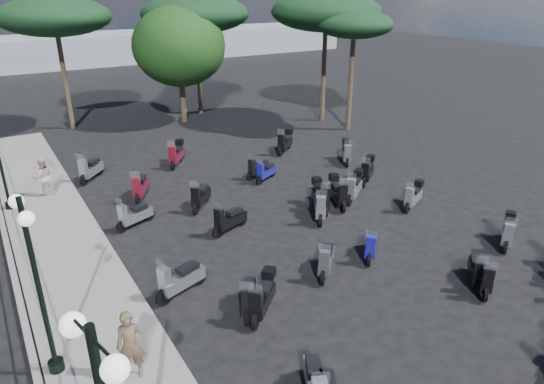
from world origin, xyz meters
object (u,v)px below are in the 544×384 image
scooter_28 (346,153)px  scooter_11 (140,187)px  scooter_14 (371,245)px  scooter_26 (508,232)px  scooter_15 (320,205)px  scooter_19 (476,271)px  scooter_10 (200,197)px  pine_0 (195,14)px  scooter_7 (263,298)px  pine_2 (55,17)px  pine_3 (354,25)px  scooter_4 (134,215)px  scooter_3 (180,280)px  scooter_16 (266,172)px  pedestrian_far (43,177)px  scooter_20 (413,196)px  scooter_23 (258,168)px  scooter_21 (338,193)px  scooter_8 (326,261)px  scooter_13 (484,277)px  scooter_5 (90,170)px  scooter_17 (176,154)px  scooter_27 (354,187)px  lamp_post_1 (37,278)px  scooter_9 (229,220)px  scooter_30 (315,384)px  broadleaf_tree (179,46)px  pine_1 (326,12)px  scooter_2 (248,297)px  scooter_31 (321,197)px  woman (131,345)px

scooter_28 → scooter_11: bearing=28.4°
scooter_14 → scooter_26: (4.38, -1.78, 0.06)m
scooter_15 → scooter_19: scooter_15 is taller
scooter_10 → pine_0: pine_0 is taller
scooter_7 → pine_2: pine_2 is taller
scooter_7 → scooter_28: scooter_28 is taller
pine_3 → scooter_4: bearing=-158.4°
scooter_3 → scooter_28: 12.55m
scooter_19 → pine_3: size_ratio=0.18×
scooter_16 → pine_3: bearing=-89.0°
scooter_16 → pedestrian_far: bearing=43.5°
scooter_10 → pine_2: pine_2 is taller
scooter_20 → scooter_23: size_ratio=1.00×
pedestrian_far → scooter_21: bearing=145.7°
scooter_11 → pine_3: pine_3 is taller
scooter_15 → pine_0: (2.80, 17.06, 5.75)m
scooter_8 → scooter_16: 7.73m
scooter_13 → scooter_28: bearing=-61.6°
pine_0 → scooter_5: bearing=-136.3°
scooter_17 → scooter_27: size_ratio=1.00×
lamp_post_1 → scooter_5: bearing=69.5°
scooter_4 → scooter_5: bearing=-17.8°
scooter_9 → scooter_30: size_ratio=1.08×
scooter_20 → broadleaf_tree: broadleaf_tree is taller
scooter_28 → scooter_21: bearing=81.0°
scooter_10 → pine_1: (11.98, 8.11, 6.03)m
broadleaf_tree → scooter_3: bearing=-112.5°
scooter_5 → scooter_15: size_ratio=0.93×
scooter_15 → scooter_16: bearing=-58.6°
scooter_8 → pine_3: size_ratio=0.20×
scooter_11 → pine_1: (13.68, 5.99, 6.00)m
scooter_4 → pine_1: pine_1 is taller
scooter_5 → scooter_13: scooter_5 is taller
scooter_26 → scooter_30: 9.54m
scooter_21 → lamp_post_1: bearing=41.2°
pedestrian_far → scooter_9: bearing=128.3°
scooter_20 → pine_1: bearing=-46.3°
scooter_4 → scooter_10: size_ratio=1.15×
scooter_2 → scooter_31: bearing=-110.3°
pine_1 → pine_2: (-13.94, 6.35, -0.15)m
scooter_13 → scooter_20: (2.46, 4.99, 0.04)m
scooter_15 → scooter_21: size_ratio=0.93×
scooter_13 → scooter_27: bearing=-51.0°
scooter_3 → scooter_5: size_ratio=1.20×
scooter_4 → scooter_13: (7.22, -9.05, -0.02)m
woman → scooter_2: size_ratio=1.14×
scooter_5 → scooter_13: bearing=159.7°
scooter_7 → scooter_31: bearing=-92.6°
scooter_28 → pine_2: bearing=-18.6°
scooter_8 → scooter_14: (1.80, 0.02, -0.03)m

